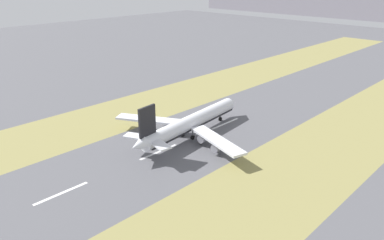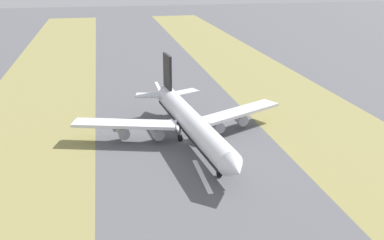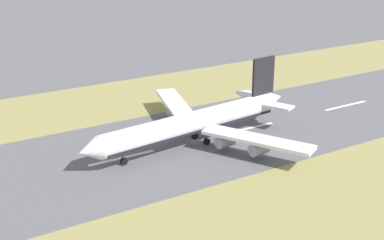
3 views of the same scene
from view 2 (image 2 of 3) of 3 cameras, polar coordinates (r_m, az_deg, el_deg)
ground_plane at (r=127.40m, az=-0.87°, el=-2.73°), size 800.00×800.00×0.00m
grass_median_west at (r=142.05m, az=17.27°, el=-1.24°), size 40.00×600.00×0.01m
grass_median_east at (r=127.80m, az=-21.18°, el=-4.07°), size 40.00×600.00×0.01m
centreline_dash_near at (r=181.83m, az=-4.24°, el=4.14°), size 1.20×18.00×0.01m
centreline_dash_mid at (r=144.04m, az=-2.19°, el=-0.03°), size 1.20×18.00×0.01m
centreline_dash_far at (r=107.87m, az=1.28°, el=-7.08°), size 1.20×18.00×0.01m
airplane_main_jet at (r=125.46m, az=-0.26°, el=-0.14°), size 63.75×67.20×20.20m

